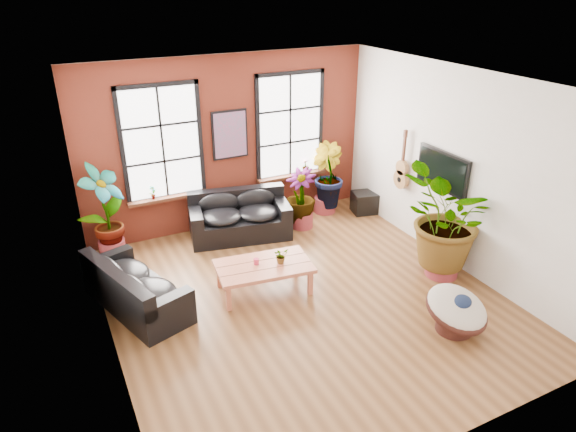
{
  "coord_description": "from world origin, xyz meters",
  "views": [
    {
      "loc": [
        -3.4,
        -6.19,
        4.84
      ],
      "look_at": [
        0.0,
        0.6,
        1.25
      ],
      "focal_mm": 32.0,
      "sensor_mm": 36.0,
      "label": 1
    }
  ],
  "objects_px": {
    "sofa_left": "(134,289)",
    "sofa_back": "(239,217)",
    "coffee_table": "(264,268)",
    "papasan_chair": "(457,310)"
  },
  "relations": [
    {
      "from": "sofa_left",
      "to": "sofa_back",
      "type": "bearing_deg",
      "value": -74.15
    },
    {
      "from": "sofa_left",
      "to": "coffee_table",
      "type": "xyz_separation_m",
      "value": [
        2.04,
        -0.45,
        0.08
      ]
    },
    {
      "from": "sofa_back",
      "to": "coffee_table",
      "type": "bearing_deg",
      "value": -88.55
    },
    {
      "from": "papasan_chair",
      "to": "sofa_back",
      "type": "bearing_deg",
      "value": 91.57
    },
    {
      "from": "sofa_back",
      "to": "sofa_left",
      "type": "bearing_deg",
      "value": -134.0
    },
    {
      "from": "sofa_back",
      "to": "papasan_chair",
      "type": "bearing_deg",
      "value": -56.39
    },
    {
      "from": "sofa_back",
      "to": "sofa_left",
      "type": "relative_size",
      "value": 0.98
    },
    {
      "from": "coffee_table",
      "to": "papasan_chair",
      "type": "relative_size",
      "value": 1.38
    },
    {
      "from": "sofa_left",
      "to": "papasan_chair",
      "type": "height_order",
      "value": "sofa_left"
    },
    {
      "from": "sofa_back",
      "to": "papasan_chair",
      "type": "height_order",
      "value": "sofa_back"
    }
  ]
}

